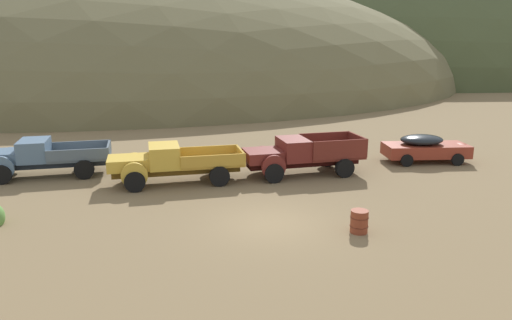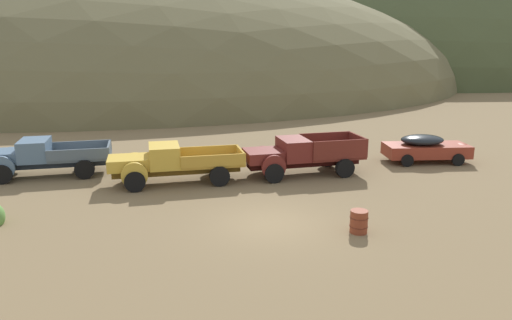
{
  "view_description": "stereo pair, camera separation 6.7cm",
  "coord_description": "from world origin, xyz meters",
  "px_view_note": "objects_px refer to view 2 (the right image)",
  "views": [
    {
      "loc": [
        -3.19,
        -16.5,
        6.74
      ],
      "look_at": [
        0.04,
        3.79,
        1.52
      ],
      "focal_mm": 33.36,
      "sensor_mm": 36.0,
      "label": 1
    },
    {
      "loc": [
        -3.12,
        -16.51,
        6.74
      ],
      "look_at": [
        0.04,
        3.79,
        1.52
      ],
      "focal_mm": 33.36,
      "sensor_mm": 36.0,
      "label": 2
    }
  ],
  "objects_px": {
    "oil_drum_spare": "(359,222)",
    "truck_oxblood": "(297,155)",
    "truck_chalk_blue": "(38,157)",
    "car_rust_red": "(429,148)",
    "truck_faded_yellow": "(166,163)"
  },
  "relations": [
    {
      "from": "truck_chalk_blue",
      "to": "truck_faded_yellow",
      "type": "distance_m",
      "value": 6.79
    },
    {
      "from": "truck_faded_yellow",
      "to": "truck_oxblood",
      "type": "xyz_separation_m",
      "value": [
        6.53,
        0.45,
        0.04
      ]
    },
    {
      "from": "truck_faded_yellow",
      "to": "oil_drum_spare",
      "type": "height_order",
      "value": "truck_faded_yellow"
    },
    {
      "from": "car_rust_red",
      "to": "oil_drum_spare",
      "type": "relative_size",
      "value": 6.03
    },
    {
      "from": "truck_chalk_blue",
      "to": "car_rust_red",
      "type": "xyz_separation_m",
      "value": [
        20.92,
        -0.32,
        -0.19
      ]
    },
    {
      "from": "oil_drum_spare",
      "to": "truck_oxblood",
      "type": "bearing_deg",
      "value": 93.14
    },
    {
      "from": "truck_chalk_blue",
      "to": "oil_drum_spare",
      "type": "bearing_deg",
      "value": 140.12
    },
    {
      "from": "truck_oxblood",
      "to": "car_rust_red",
      "type": "distance_m",
      "value": 8.11
    },
    {
      "from": "truck_faded_yellow",
      "to": "truck_oxblood",
      "type": "distance_m",
      "value": 6.54
    },
    {
      "from": "truck_chalk_blue",
      "to": "truck_oxblood",
      "type": "distance_m",
      "value": 13.07
    },
    {
      "from": "truck_chalk_blue",
      "to": "truck_faded_yellow",
      "type": "bearing_deg",
      "value": 156.27
    },
    {
      "from": "truck_oxblood",
      "to": "oil_drum_spare",
      "type": "distance_m",
      "value": 7.71
    },
    {
      "from": "truck_chalk_blue",
      "to": "car_rust_red",
      "type": "height_order",
      "value": "truck_chalk_blue"
    },
    {
      "from": "car_rust_red",
      "to": "oil_drum_spare",
      "type": "bearing_deg",
      "value": -124.37
    },
    {
      "from": "truck_faded_yellow",
      "to": "car_rust_red",
      "type": "bearing_deg",
      "value": -176.55
    }
  ]
}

